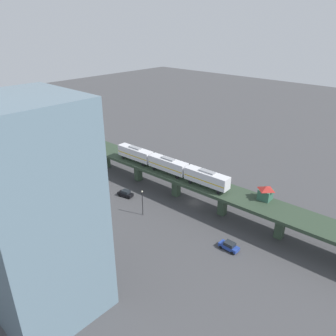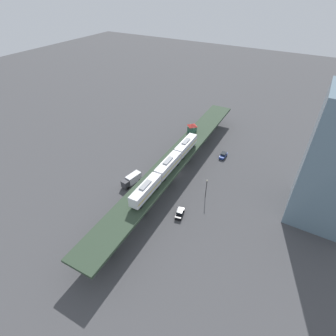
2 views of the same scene
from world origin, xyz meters
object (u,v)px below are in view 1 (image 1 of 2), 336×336
office_tower (36,216)px  signal_hut (266,192)px  street_car_black (126,193)px  street_lamp (142,201)px  delivery_truck (184,173)px  street_car_blue (229,246)px  subway_train (168,164)px  warehouse_building (12,145)px

office_tower → signal_hut: bearing=-17.5°
street_car_black → street_lamp: street_lamp is taller
signal_hut → delivery_truck: size_ratio=0.46×
street_car_blue → office_tower: office_tower is taller
subway_train → street_car_black: (-8.60, 8.18, -8.45)m
office_tower → street_car_blue: bearing=-23.3°
street_car_black → signal_hut: bearing=-69.0°
street_car_blue → street_lamp: (-2.99, 23.56, 3.17)m
street_car_blue → street_lamp: bearing=97.2°
street_car_black → office_tower: (-33.62, -19.73, 17.06)m
subway_train → warehouse_building: subway_train is taller
subway_train → street_car_blue: bearing=-109.1°
delivery_truck → street_car_blue: bearing=-124.8°
signal_hut → delivery_truck: 31.55m
subway_train → signal_hut: 26.75m
subway_train → delivery_truck: subway_train is taller
street_car_black → warehouse_building: bearing=97.2°
subway_train → street_car_black: 14.57m
signal_hut → street_lamp: 29.55m
street_car_blue → warehouse_building: warehouse_building is taller
delivery_truck → office_tower: bearing=-164.2°
signal_hut → office_tower: (-46.86, 14.79, 9.35)m
signal_hut → street_car_black: (-13.24, 34.51, -7.71)m
office_tower → street_lamp: bearing=17.0°
street_lamp → office_tower: size_ratio=0.19×
street_car_black → warehouse_building: 54.97m
street_car_black → street_lamp: size_ratio=0.67×
delivery_truck → street_lamp: 24.35m
street_car_black → street_lamp: bearing=-107.7°
subway_train → signal_hut: (4.64, -26.33, -0.74)m
office_tower → street_car_black: bearing=30.4°
street_car_blue → street_lamp: street_lamp is taller
street_lamp → delivery_truck: bearing=14.3°
street_car_black → office_tower: office_tower is taller
subway_train → signal_hut: bearing=-80.0°
warehouse_building → signal_hut: bearing=-77.2°
street_car_blue → warehouse_building: 88.79m
street_car_blue → office_tower: (-33.27, 14.31, 17.06)m
street_car_blue → delivery_truck: 35.95m
signal_hut → warehouse_building: (-20.16, 88.99, -5.24)m
street_car_blue → street_car_black: bearing=89.4°
signal_hut → warehouse_building: size_ratio=0.12×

